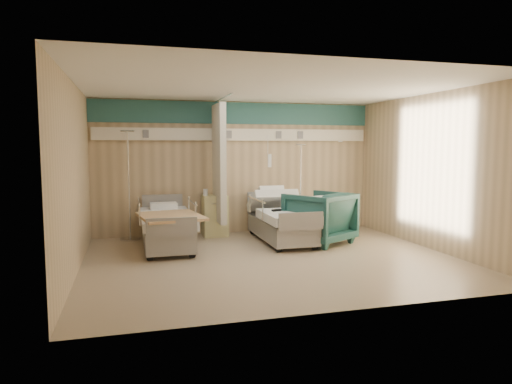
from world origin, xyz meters
TOP-DOWN VIEW (x-y plane):
  - ground at (0.00, 0.00)m, footprint 6.00×5.00m
  - room_walls at (-0.03, 0.25)m, footprint 6.04×5.04m
  - bed_right at (0.60, 1.30)m, footprint 1.00×2.16m
  - bed_left at (-1.60, 1.30)m, footprint 1.00×2.16m
  - bedside_cabinet at (-0.55, 2.20)m, footprint 0.50×0.48m
  - visitor_armchair at (1.25, 0.94)m, footprint 1.46×1.47m
  - waffle_blanket at (1.25, 0.91)m, footprint 0.79×0.75m
  - iv_stand_right at (1.35, 2.22)m, footprint 0.34×0.34m
  - iv_stand_left at (-2.25, 2.24)m, footprint 0.39×0.39m
  - call_remote at (0.43, 1.09)m, footprint 0.19×0.12m
  - tan_blanket at (-1.57, 0.84)m, footprint 1.17×1.39m
  - toiletry_bag at (-0.42, 2.24)m, footprint 0.22×0.15m
  - white_cup at (-0.74, 2.16)m, footprint 0.09×0.09m

SIDE VIEW (x-z plane):
  - ground at x=0.00m, z-range 0.00..0.00m
  - bed_right at x=0.60m, z-range 0.00..0.63m
  - bed_left at x=-1.60m, z-range 0.00..0.63m
  - iv_stand_right at x=1.35m, z-range -0.56..1.34m
  - bedside_cabinet at x=-0.55m, z-range 0.00..0.85m
  - iv_stand_left at x=-2.25m, z-range -0.64..1.52m
  - visitor_armchair at x=1.25m, z-range 0.00..0.99m
  - call_remote at x=0.43m, z-range 0.63..0.67m
  - tan_blanket at x=-1.57m, z-range 0.63..0.67m
  - toiletry_bag at x=-0.42m, z-range 0.85..0.97m
  - white_cup at x=-0.74m, z-range 0.85..0.98m
  - waffle_blanket at x=1.25m, z-range 0.99..1.07m
  - room_walls at x=-0.03m, z-range 0.45..3.27m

